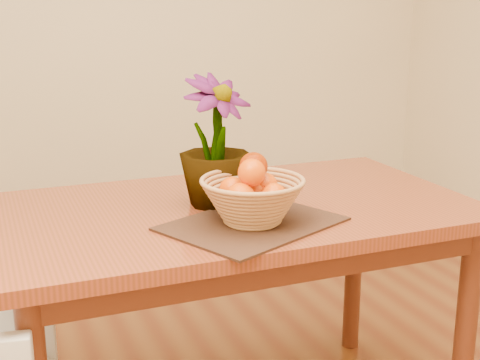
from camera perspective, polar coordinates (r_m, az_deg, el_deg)
name	(u,v)px	position (r m, az deg, el deg)	size (l,w,h in m)	color
table	(235,233)	(2.00, -0.44, -4.52)	(1.40, 0.80, 0.75)	maroon
placemat	(252,224)	(1.80, 1.06, -3.75)	(0.44, 0.33, 0.01)	#392014
wicker_basket	(252,202)	(1.78, 1.07, -1.92)	(0.28, 0.28, 0.12)	#B5824B
orange_pile	(253,183)	(1.77, 1.09, -0.22)	(0.18, 0.17, 0.14)	#E74703
potted_plant	(216,141)	(1.93, -2.10, 3.32)	(0.21, 0.21, 0.38)	#204A15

